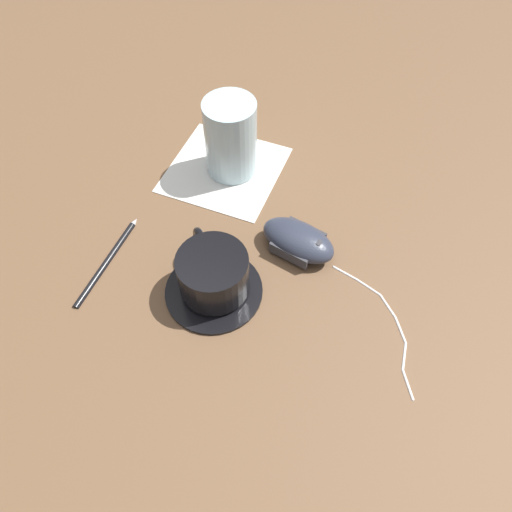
% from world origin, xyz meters
% --- Properties ---
extents(ground_plane, '(3.00, 3.00, 0.00)m').
position_xyz_m(ground_plane, '(0.00, 0.00, 0.00)').
color(ground_plane, brown).
extents(saucer, '(0.12, 0.12, 0.01)m').
position_xyz_m(saucer, '(0.12, -0.00, 0.00)').
color(saucer, black).
rests_on(saucer, ground).
extents(coffee_cup, '(0.10, 0.10, 0.06)m').
position_xyz_m(coffee_cup, '(0.11, 0.00, 0.04)').
color(coffee_cup, black).
rests_on(coffee_cup, saucer).
extents(computer_mouse, '(0.07, 0.11, 0.04)m').
position_xyz_m(computer_mouse, '(0.01, 0.07, 0.02)').
color(computer_mouse, '#2D3342').
rests_on(computer_mouse, ground).
extents(mouse_cable, '(0.14, 0.14, 0.00)m').
position_xyz_m(mouse_cable, '(0.08, 0.21, 0.00)').
color(mouse_cable, white).
rests_on(mouse_cable, ground).
extents(napkin_under_glass, '(0.16, 0.16, 0.00)m').
position_xyz_m(napkin_under_glass, '(-0.08, -0.08, 0.00)').
color(napkin_under_glass, silver).
rests_on(napkin_under_glass, ground).
extents(drinking_glass, '(0.08, 0.08, 0.12)m').
position_xyz_m(drinking_glass, '(-0.09, -0.07, 0.06)').
color(drinking_glass, silver).
rests_on(drinking_glass, napkin_under_glass).
extents(pen, '(0.15, 0.01, 0.01)m').
position_xyz_m(pen, '(0.13, -0.15, 0.00)').
color(pen, black).
rests_on(pen, ground).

